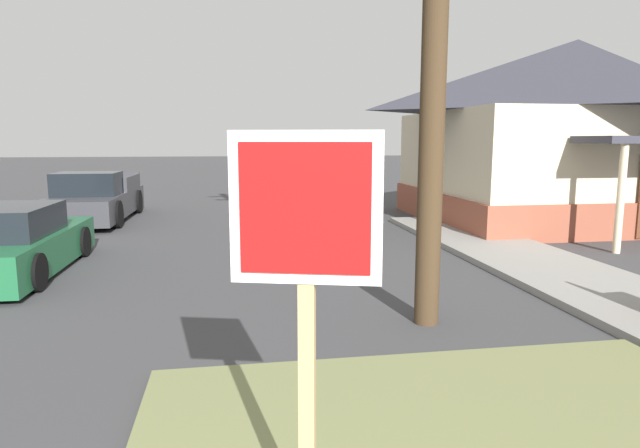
{
  "coord_description": "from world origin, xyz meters",
  "views": [
    {
      "loc": [
        0.63,
        -0.6,
        2.39
      ],
      "look_at": [
        1.6,
        5.3,
        1.46
      ],
      "focal_mm": 30.45,
      "sensor_mm": 36.0,
      "label": 1
    }
  ],
  "objects": [
    {
      "name": "parked_sedan_green",
      "position": [
        -3.32,
        9.67,
        0.54
      ],
      "size": [
        2.02,
        4.31,
        1.25
      ],
      "color": "#1E6038",
      "rests_on": "ground"
    },
    {
      "name": "sidewalk_strip",
      "position": [
        6.34,
        6.18,
        0.06
      ],
      "size": [
        2.2,
        16.99,
        0.12
      ],
      "primitive_type": "cube",
      "color": "gray",
      "rests_on": "ground"
    },
    {
      "name": "pickup_truck_charcoal",
      "position": [
        -3.35,
        16.21,
        0.62
      ],
      "size": [
        2.11,
        5.2,
        1.48
      ],
      "color": "#38383D",
      "rests_on": "ground"
    },
    {
      "name": "stop_sign",
      "position": [
        1.02,
        2.24,
        1.28
      ],
      "size": [
        0.79,
        0.37,
        2.36
      ],
      "color": "tan",
      "rests_on": "grass_corner_patch"
    },
    {
      "name": "corner_house",
      "position": [
        10.62,
        14.18,
        2.69
      ],
      "size": [
        8.93,
        8.38,
        5.25
      ],
      "color": "brown",
      "rests_on": "ground"
    }
  ]
}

